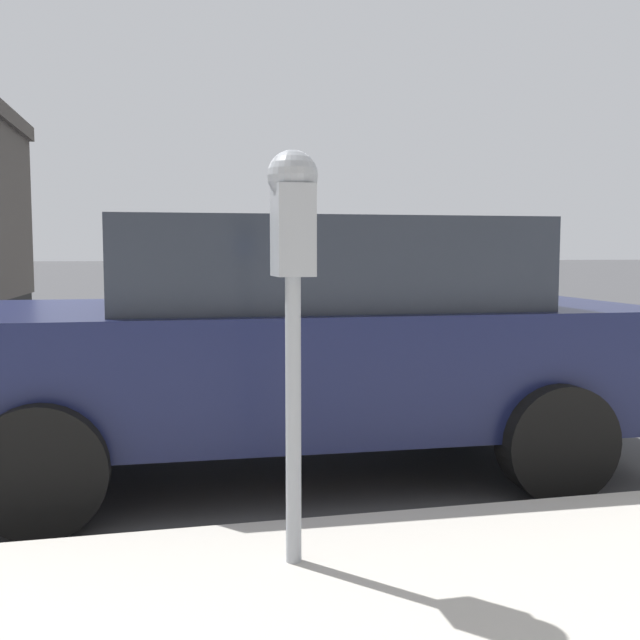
% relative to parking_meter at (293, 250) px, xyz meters
% --- Properties ---
extents(ground_plane, '(220.00, 220.00, 0.00)m').
position_rel_parking_meter_xyz_m(ground_plane, '(2.65, 0.37, -1.35)').
color(ground_plane, '#424244').
extents(parking_meter, '(0.21, 0.19, 1.58)m').
position_rel_parking_meter_xyz_m(parking_meter, '(0.00, 0.00, 0.00)').
color(parking_meter, gray).
rests_on(parking_meter, sidewalk).
extents(car_navy, '(2.10, 4.34, 1.54)m').
position_rel_parking_meter_xyz_m(car_navy, '(1.75, -0.36, -0.54)').
color(car_navy, '#14193D').
rests_on(car_navy, ground_plane).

